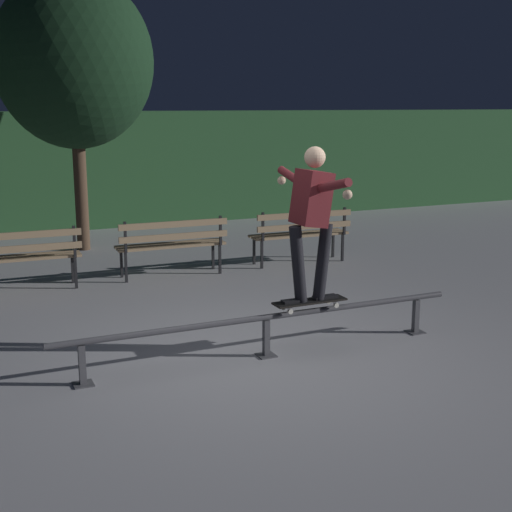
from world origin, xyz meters
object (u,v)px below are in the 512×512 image
(grind_rail, at_px, (266,324))
(park_bench_left_center, at_px, (172,241))
(tree_behind_benches, at_px, (74,62))
(skateboarder, at_px, (312,211))
(skateboard, at_px, (310,302))
(park_bench_right_center, at_px, (301,230))
(park_bench_leftmost, at_px, (20,253))

(grind_rail, height_order, park_bench_left_center, park_bench_left_center)
(park_bench_left_center, distance_m, tree_behind_benches, 3.74)
(skateboarder, relative_size, park_bench_left_center, 0.97)
(skateboard, relative_size, tree_behind_benches, 0.17)
(grind_rail, relative_size, park_bench_left_center, 2.66)
(grind_rail, bearing_deg, park_bench_right_center, 57.67)
(skateboarder, xyz_separation_m, park_bench_left_center, (-0.35, 3.56, -0.91))
(park_bench_left_center, xyz_separation_m, tree_behind_benches, (-0.83, 2.53, 2.63))
(park_bench_right_center, bearing_deg, tree_behind_benches, 139.32)
(grind_rail, xyz_separation_m, skateboard, (0.49, 0.00, 0.17))
(park_bench_right_center, bearing_deg, park_bench_leftmost, 180.00)
(skateboard, distance_m, tree_behind_benches, 6.75)
(park_bench_leftmost, bearing_deg, grind_rail, -60.99)
(park_bench_right_center, bearing_deg, skateboarder, -116.33)
(skateboarder, distance_m, park_bench_left_center, 3.69)
(skateboarder, bearing_deg, park_bench_leftmost, 124.70)
(skateboarder, height_order, park_bench_left_center, skateboarder)
(skateboard, relative_size, park_bench_leftmost, 0.49)
(skateboard, bearing_deg, grind_rail, -180.00)
(grind_rail, bearing_deg, park_bench_left_center, 87.76)
(grind_rail, height_order, park_bench_leftmost, park_bench_leftmost)
(park_bench_leftmost, distance_m, park_bench_right_center, 4.23)
(skateboarder, bearing_deg, park_bench_left_center, 95.64)
(park_bench_left_center, height_order, tree_behind_benches, tree_behind_benches)
(grind_rail, relative_size, skateboard, 5.48)
(park_bench_left_center, bearing_deg, grind_rail, -92.24)
(park_bench_left_center, bearing_deg, tree_behind_benches, 108.09)
(park_bench_leftmost, bearing_deg, tree_behind_benches, 62.97)
(skateboard, xyz_separation_m, park_bench_leftmost, (-2.47, 3.56, 0.03))
(skateboarder, height_order, park_bench_leftmost, skateboarder)
(skateboard, relative_size, park_bench_left_center, 0.49)
(grind_rail, relative_size, tree_behind_benches, 0.93)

